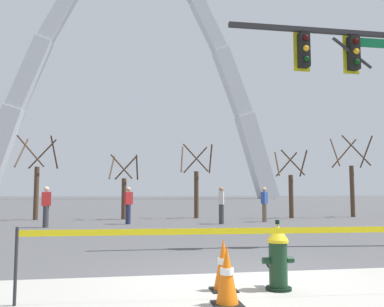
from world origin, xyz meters
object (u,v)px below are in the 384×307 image
object	(u,v)px
traffic_cone_by_hydrant	(227,276)
fire_hydrant	(278,257)
pedestrian_walking_left	(264,204)
pedestrian_near_trees	(128,205)
traffic_signal_gantry	(364,90)
pedestrian_walking_right	(221,205)
traffic_cone_mid_sidewalk	(223,265)
pedestrian_standing_center	(46,206)
monument_arch	(135,83)

from	to	relation	value
traffic_cone_by_hydrant	fire_hydrant	bearing A→B (deg)	35.00
pedestrian_walking_left	pedestrian_near_trees	bearing A→B (deg)	-177.18
traffic_signal_gantry	pedestrian_walking_right	bearing A→B (deg)	104.64
traffic_cone_mid_sidewalk	pedestrian_standing_center	size ratio (longest dim) A/B	0.46
fire_hydrant	pedestrian_walking_left	bearing A→B (deg)	71.33
traffic_cone_by_hydrant	monument_arch	bearing A→B (deg)	89.53
traffic_signal_gantry	pedestrian_standing_center	xyz separation A→B (m)	(-9.19, 7.15, -3.25)
traffic_cone_by_hydrant	pedestrian_walking_left	distance (m)	14.30
traffic_signal_gantry	traffic_cone_mid_sidewalk	bearing A→B (deg)	-140.53
pedestrian_standing_center	fire_hydrant	bearing A→B (deg)	-65.28
traffic_cone_mid_sidewalk	pedestrian_walking_right	bearing A→B (deg)	76.57
fire_hydrant	traffic_cone_mid_sidewalk	distance (m)	0.79
monument_arch	pedestrian_near_trees	world-z (taller)	monument_arch
traffic_cone_mid_sidewalk	pedestrian_near_trees	size ratio (longest dim) A/B	0.46
fire_hydrant	traffic_cone_mid_sidewalk	size ratio (longest dim) A/B	1.36
pedestrian_standing_center	pedestrian_walking_right	size ratio (longest dim) A/B	1.00
monument_arch	fire_hydrant	bearing A→B (deg)	-89.73
traffic_cone_by_hydrant	monument_arch	distance (m)	74.20
traffic_cone_by_hydrant	traffic_cone_mid_sidewalk	bearing A→B (deg)	79.51
pedestrian_walking_right	fire_hydrant	bearing A→B (deg)	-99.71
traffic_cone_mid_sidewalk	pedestrian_near_trees	bearing A→B (deg)	95.53
traffic_cone_by_hydrant	pedestrian_near_trees	xyz separation A→B (m)	(-1.05, 13.01, 0.46)
pedestrian_walking_right	pedestrian_near_trees	bearing A→B (deg)	171.52
monument_arch	pedestrian_standing_center	distance (m)	62.98
pedestrian_walking_left	pedestrian_walking_right	size ratio (longest dim) A/B	1.00
pedestrian_walking_left	pedestrian_standing_center	xyz separation A→B (m)	(-9.44, -1.49, 0.00)
pedestrian_walking_left	pedestrian_standing_center	distance (m)	9.56
traffic_cone_mid_sidewalk	traffic_signal_gantry	xyz separation A→B (m)	(4.81, 3.96, 3.71)
monument_arch	pedestrian_walking_right	xyz separation A→B (m)	(2.34, -58.67, -20.79)
pedestrian_walking_right	pedestrian_near_trees	distance (m)	4.02
traffic_cone_mid_sidewalk	pedestrian_walking_left	world-z (taller)	pedestrian_walking_left
monument_arch	pedestrian_walking_left	world-z (taller)	monument_arch
fire_hydrant	pedestrian_standing_center	distance (m)	12.33
fire_hydrant	traffic_cone_by_hydrant	distance (m)	1.12
fire_hydrant	pedestrian_near_trees	xyz separation A→B (m)	(-1.96, 12.37, 0.35)
traffic_cone_mid_sidewalk	pedestrian_near_trees	distance (m)	12.35
fire_hydrant	pedestrian_walking_left	size ratio (longest dim) A/B	0.62
traffic_signal_gantry	pedestrian_walking_left	xyz separation A→B (m)	(0.25, 8.63, -3.25)
traffic_signal_gantry	pedestrian_standing_center	bearing A→B (deg)	142.13
fire_hydrant	monument_arch	distance (m)	73.55
pedestrian_standing_center	traffic_signal_gantry	bearing A→B (deg)	-37.87
traffic_cone_by_hydrant	monument_arch	size ratio (longest dim) A/B	0.01
monument_arch	traffic_cone_mid_sidewalk	bearing A→B (deg)	-90.36
pedestrian_walking_left	pedestrian_near_trees	xyz separation A→B (m)	(-6.25, -0.31, 0.00)
traffic_cone_by_hydrant	pedestrian_walking_right	bearing A→B (deg)	76.74
fire_hydrant	monument_arch	xyz separation A→B (m)	(-0.33, 70.45, 21.14)
traffic_cone_by_hydrant	pedestrian_standing_center	world-z (taller)	pedestrian_standing_center
traffic_cone_by_hydrant	pedestrian_standing_center	distance (m)	12.58
pedestrian_standing_center	pedestrian_near_trees	bearing A→B (deg)	20.30
pedestrian_walking_left	pedestrian_standing_center	world-z (taller)	same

